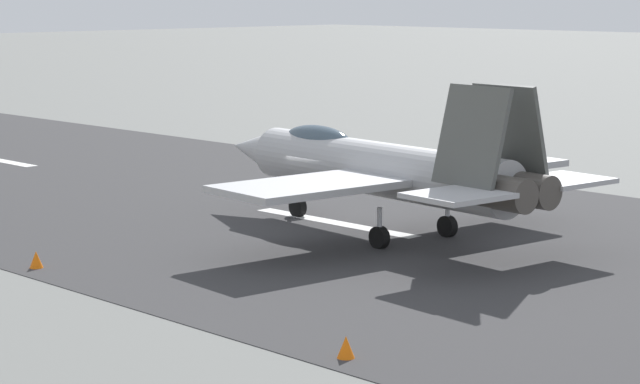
# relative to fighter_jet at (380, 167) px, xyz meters

# --- Properties ---
(ground_plane) EXTENTS (400.00, 400.00, 0.00)m
(ground_plane) POSITION_rel_fighter_jet_xyz_m (2.99, -0.49, -2.43)
(ground_plane) COLOR slate
(runway_strip) EXTENTS (240.00, 26.00, 0.02)m
(runway_strip) POSITION_rel_fighter_jet_xyz_m (2.97, -0.49, -2.42)
(runway_strip) COLOR #343335
(runway_strip) RESTS_ON ground
(fighter_jet) EXTENTS (16.69, 14.25, 5.63)m
(fighter_jet) POSITION_rel_fighter_jet_xyz_m (0.00, 0.00, 0.00)
(fighter_jet) COLOR #ADAEB1
(fighter_jet) RESTS_ON ground
(crew_person) EXTENTS (0.46, 0.62, 1.57)m
(crew_person) POSITION_rel_fighter_jet_xyz_m (14.23, -9.86, -1.64)
(crew_person) COLOR #1E2338
(crew_person) RESTS_ON ground
(marker_cone_near) EXTENTS (0.44, 0.44, 0.55)m
(marker_cone_near) POSITION_rel_fighter_jet_xyz_m (-9.83, 11.65, -2.16)
(marker_cone_near) COLOR orange
(marker_cone_near) RESTS_ON ground
(marker_cone_mid) EXTENTS (0.44, 0.44, 0.55)m
(marker_cone_mid) POSITION_rel_fighter_jet_xyz_m (3.73, 11.65, -2.16)
(marker_cone_mid) COLOR orange
(marker_cone_mid) RESTS_ON ground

